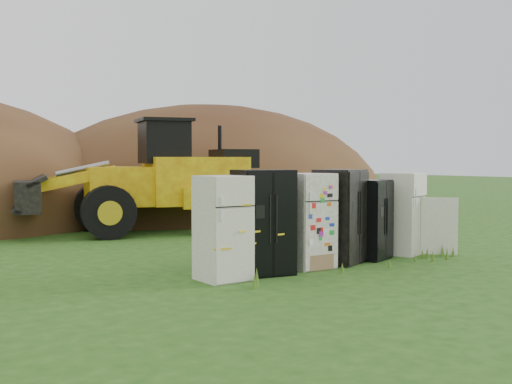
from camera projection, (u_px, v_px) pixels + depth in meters
ground at (326, 265)px, 12.95m from camera, size 120.00×120.00×0.00m
fridge_leftmost at (223, 228)px, 11.30m from camera, size 0.85×0.82×1.85m
fridge_black_side at (263, 222)px, 11.88m from camera, size 1.17×1.02×1.94m
fridge_sticker at (309, 221)px, 12.58m from camera, size 0.89×0.83×1.86m
fridge_dark_mid at (340, 216)px, 13.14m from camera, size 1.20×1.09×1.93m
fridge_black_right at (369, 220)px, 13.66m from camera, size 1.02×0.92×1.70m
fridge_open_door at (402, 214)px, 14.38m from camera, size 1.02×0.98×1.83m
wheel_loader at (136, 176)px, 18.35m from camera, size 7.33×4.67×3.30m
dirt_mound_right at (213, 212)px, 25.92m from camera, size 16.07×11.79×8.60m
dirt_mound_back at (45, 208)px, 27.66m from camera, size 17.65×11.77×5.71m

